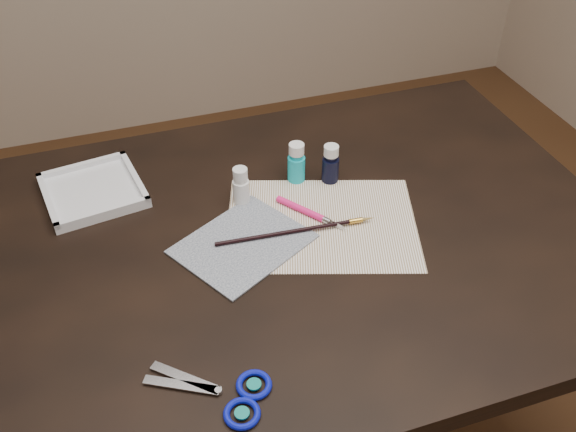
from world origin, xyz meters
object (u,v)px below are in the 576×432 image
object	(u,v)px
canvas	(243,244)
scissors	(205,392)
paper	(322,223)
paint_bottle_cyan	(296,162)
paint_bottle_white	(241,186)
palette_tray	(93,190)
paint_bottle_navy	(331,164)

from	to	relation	value
canvas	scissors	world-z (taller)	scissors
paper	paint_bottle_cyan	distance (m)	0.16
paint_bottle_white	canvas	bearing A→B (deg)	-104.32
canvas	palette_tray	distance (m)	0.35
paint_bottle_cyan	palette_tray	world-z (taller)	paint_bottle_cyan
paper	canvas	size ratio (longest dim) A/B	1.60
canvas	paint_bottle_white	size ratio (longest dim) A/B	2.79
paint_bottle_white	palette_tray	world-z (taller)	paint_bottle_white
scissors	paint_bottle_white	bearing A→B (deg)	-83.40
paper	palette_tray	bearing A→B (deg)	150.34
canvas	paper	bearing A→B (deg)	4.05
paint_bottle_cyan	paint_bottle_navy	world-z (taller)	paint_bottle_cyan
canvas	paint_bottle_white	distance (m)	0.14
paper	scissors	size ratio (longest dim) A/B	1.74
paper	paint_bottle_white	xyz separation A→B (m)	(-0.13, 0.12, 0.04)
scissors	paint_bottle_navy	bearing A→B (deg)	-101.47
scissors	palette_tray	xyz separation A→B (m)	(-0.11, 0.55, 0.01)
paint_bottle_white	paint_bottle_navy	world-z (taller)	paint_bottle_navy
paint_bottle_white	scissors	world-z (taller)	paint_bottle_white
paint_bottle_cyan	palette_tray	distance (m)	0.43
paint_bottle_cyan	palette_tray	bearing A→B (deg)	168.51
paint_bottle_white	scissors	bearing A→B (deg)	-112.10
paint_bottle_white	palette_tray	xyz separation A→B (m)	(-0.29, 0.12, -0.03)
paper	palette_tray	xyz separation A→B (m)	(-0.42, 0.24, 0.01)
paint_bottle_navy	scissors	world-z (taller)	paint_bottle_navy
paper	scissors	xyz separation A→B (m)	(-0.31, -0.31, 0.00)
canvas	palette_tray	world-z (taller)	palette_tray
canvas	paint_bottle_white	xyz separation A→B (m)	(0.03, 0.13, 0.04)
canvas	paint_bottle_cyan	distance (m)	0.24
paper	canvas	distance (m)	0.16
canvas	paint_bottle_navy	distance (m)	0.27
scissors	palette_tray	bearing A→B (deg)	-49.86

